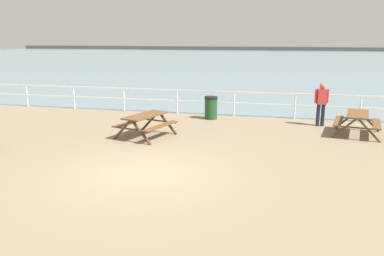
{
  "coord_description": "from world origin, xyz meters",
  "views": [
    {
      "loc": [
        3.39,
        -8.84,
        3.37
      ],
      "look_at": [
        0.84,
        1.8,
        0.8
      ],
      "focal_mm": 36.43,
      "sensor_mm": 36.0,
      "label": 1
    }
  ],
  "objects_px": {
    "picnic_table_near_right": "(358,119)",
    "litter_bin": "(211,108)",
    "visitor": "(321,102)",
    "picnic_table_mid_centre": "(146,120)"
  },
  "relations": [
    {
      "from": "visitor",
      "to": "litter_bin",
      "type": "height_order",
      "value": "visitor"
    },
    {
      "from": "visitor",
      "to": "litter_bin",
      "type": "bearing_deg",
      "value": -104.31
    },
    {
      "from": "picnic_table_near_right",
      "to": "picnic_table_mid_centre",
      "type": "xyz_separation_m",
      "value": [
        -7.11,
        -1.98,
        0.0
      ]
    },
    {
      "from": "picnic_table_near_right",
      "to": "visitor",
      "type": "height_order",
      "value": "visitor"
    },
    {
      "from": "picnic_table_mid_centre",
      "to": "litter_bin",
      "type": "bearing_deg",
      "value": -8.63
    },
    {
      "from": "picnic_table_near_right",
      "to": "litter_bin",
      "type": "relative_size",
      "value": 2.14
    },
    {
      "from": "visitor",
      "to": "litter_bin",
      "type": "distance_m",
      "value": 4.39
    },
    {
      "from": "picnic_table_mid_centre",
      "to": "visitor",
      "type": "bearing_deg",
      "value": -45.81
    },
    {
      "from": "picnic_table_near_right",
      "to": "visitor",
      "type": "bearing_deg",
      "value": 54.29
    },
    {
      "from": "picnic_table_near_right",
      "to": "picnic_table_mid_centre",
      "type": "height_order",
      "value": "same"
    }
  ]
}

